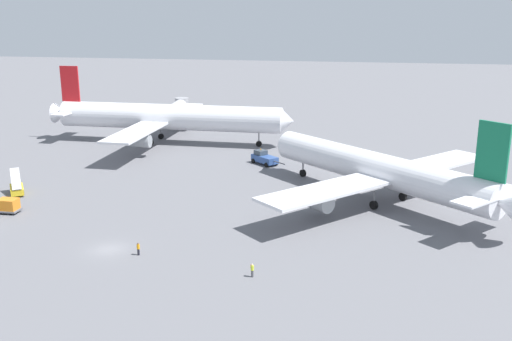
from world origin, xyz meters
TOP-DOWN VIEW (x-y plane):
  - ground_plane at (0.00, 0.00)m, footprint 600.00×600.00m
  - airliner_at_gate_left at (-13.89, 59.94)m, footprint 56.93×49.61m
  - airliner_being_pushed at (32.78, 26.53)m, footprint 39.43×39.24m
  - pushback_tug at (11.16, 45.42)m, footprint 7.65×6.83m
  - gse_stair_truck_yellow at (-24.81, 18.02)m, footprint 4.26×4.82m
  - gse_container_dolly_flat at (-20.63, 9.66)m, footprint 3.28×2.32m
  - ground_crew_marshaller_foreground at (19.25, -3.98)m, footprint 0.43×0.41m
  - ground_crew_wing_walker_right at (4.35, -0.90)m, footprint 0.36×0.36m
  - jet_bridge at (-20.63, 84.44)m, footprint 5.61×20.65m

SIDE VIEW (x-z plane):
  - ground_plane at x=0.00m, z-range 0.00..0.00m
  - ground_crew_marshaller_foreground at x=19.25m, z-range 0.03..1.63m
  - ground_crew_wing_walker_right at x=4.35m, z-range 0.03..1.64m
  - gse_stair_truck_yellow at x=-24.81m, z-range -1.00..3.05m
  - gse_container_dolly_flat at x=-20.63m, z-range 0.10..2.25m
  - pushback_tug at x=11.16m, z-range -0.22..2.67m
  - jet_bridge at x=-20.63m, z-range 1.07..6.75m
  - airliner_being_pushed at x=32.78m, z-range -2.61..12.76m
  - airliner_at_gate_left at x=-13.89m, z-range -2.62..14.42m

